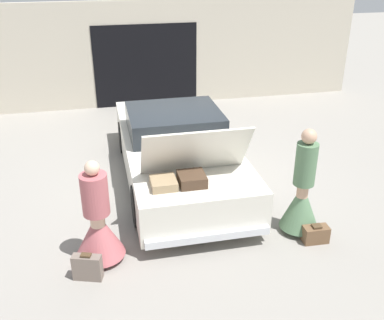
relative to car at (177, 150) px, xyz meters
name	(u,v)px	position (x,y,z in m)	size (l,w,h in m)	color
ground_plane	(178,178)	(0.00, -0.01, -0.59)	(40.00, 40.00, 0.00)	gray
garage_wall_back	(145,55)	(0.00, 4.58, 0.80)	(12.00, 0.14, 2.80)	beige
car	(177,150)	(0.00, 0.00, 0.00)	(1.98, 4.77, 1.69)	silver
person_left	(98,226)	(-1.53, -2.17, -0.05)	(0.71, 0.71, 1.55)	beige
person_right	(302,196)	(1.53, -2.14, 0.02)	(0.61, 0.61, 1.72)	tan
suitcase_beside_left_person	(87,267)	(-1.72, -2.59, -0.41)	(0.41, 0.25, 0.40)	#75665B
suitcase_beside_right_person	(316,234)	(1.66, -2.48, -0.46)	(0.39, 0.21, 0.29)	brown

